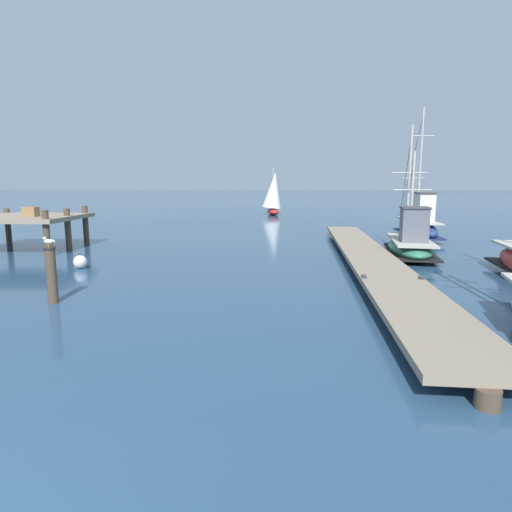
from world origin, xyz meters
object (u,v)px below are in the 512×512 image
at_px(fishing_boat_0, 419,225).
at_px(fishing_boat_2, 411,243).
at_px(mooring_piling, 51,274).
at_px(perched_seagull, 49,241).
at_px(mooring_buoy, 80,262).
at_px(distant_sailboat, 273,194).

relative_size(fishing_boat_0, fishing_boat_2, 1.11).
xyz_separation_m(fishing_boat_0, fishing_boat_2, (-2.13, -6.11, -0.20)).
bearing_deg(mooring_piling, perched_seagull, -6.32).
xyz_separation_m(fishing_boat_2, mooring_buoy, (-12.99, -3.52, -0.36)).
bearing_deg(perched_seagull, mooring_piling, 173.68).
bearing_deg(mooring_piling, fishing_boat_2, 35.26).
distance_m(fishing_boat_0, mooring_piling, 19.69).
height_order(mooring_piling, distant_sailboat, distant_sailboat).
bearing_deg(fishing_boat_0, mooring_buoy, -147.50).
bearing_deg(mooring_piling, mooring_buoy, 108.10).
bearing_deg(fishing_boat_2, fishing_boat_0, 70.82).
bearing_deg(perched_seagull, fishing_boat_2, 35.27).
height_order(fishing_boat_0, perched_seagull, fishing_boat_0).
distance_m(fishing_boat_0, perched_seagull, 19.71).
xyz_separation_m(mooring_piling, distant_sailboat, (4.79, 32.97, 1.31)).
relative_size(mooring_piling, perched_seagull, 3.95).
distance_m(fishing_boat_2, mooring_piling, 14.07).
bearing_deg(fishing_boat_2, distant_sailboat, 105.07).
relative_size(fishing_boat_0, distant_sailboat, 1.54).
bearing_deg(fishing_boat_2, mooring_piling, -144.74).
bearing_deg(mooring_buoy, fishing_boat_2, 15.16).
relative_size(fishing_boat_2, perched_seagull, 17.26).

